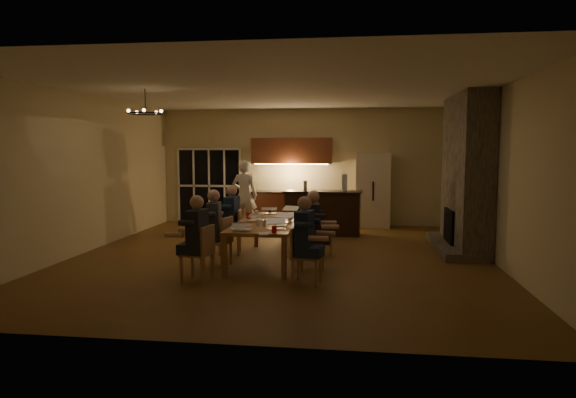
# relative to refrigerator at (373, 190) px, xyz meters

# --- Properties ---
(floor) EXTENTS (9.00, 9.00, 0.00)m
(floor) POSITION_rel_refrigerator_xyz_m (-1.90, -4.15, -1.00)
(floor) COLOR brown
(floor) RESTS_ON ground
(back_wall) EXTENTS (8.00, 0.04, 3.20)m
(back_wall) POSITION_rel_refrigerator_xyz_m (-1.90, 0.37, 0.60)
(back_wall) COLOR #C5B68B
(back_wall) RESTS_ON ground
(left_wall) EXTENTS (0.04, 9.00, 3.20)m
(left_wall) POSITION_rel_refrigerator_xyz_m (-5.92, -4.15, 0.60)
(left_wall) COLOR #C5B68B
(left_wall) RESTS_ON ground
(right_wall) EXTENTS (0.04, 9.00, 3.20)m
(right_wall) POSITION_rel_refrigerator_xyz_m (2.12, -4.15, 0.60)
(right_wall) COLOR #C5B68B
(right_wall) RESTS_ON ground
(ceiling) EXTENTS (8.00, 9.00, 0.04)m
(ceiling) POSITION_rel_refrigerator_xyz_m (-1.90, -4.15, 2.22)
(ceiling) COLOR white
(ceiling) RESTS_ON back_wall
(french_doors) EXTENTS (1.86, 0.08, 2.10)m
(french_doors) POSITION_rel_refrigerator_xyz_m (-4.60, 0.32, 0.05)
(french_doors) COLOR black
(french_doors) RESTS_ON ground
(fireplace) EXTENTS (0.58, 2.50, 3.20)m
(fireplace) POSITION_rel_refrigerator_xyz_m (1.80, -2.95, 0.60)
(fireplace) COLOR #6B6454
(fireplace) RESTS_ON ground
(kitchenette) EXTENTS (2.24, 0.68, 2.40)m
(kitchenette) POSITION_rel_refrigerator_xyz_m (-2.20, 0.05, 0.20)
(kitchenette) COLOR brown
(kitchenette) RESTS_ON ground
(refrigerator) EXTENTS (0.90, 0.68, 2.00)m
(refrigerator) POSITION_rel_refrigerator_xyz_m (0.00, 0.00, 0.00)
(refrigerator) COLOR #EEE5C8
(refrigerator) RESTS_ON ground
(dining_table) EXTENTS (1.10, 2.81, 0.75)m
(dining_table) POSITION_rel_refrigerator_xyz_m (-2.08, -4.49, -0.62)
(dining_table) COLOR tan
(dining_table) RESTS_ON ground
(bar_island) EXTENTS (1.94, 0.78, 1.08)m
(bar_island) POSITION_rel_refrigerator_xyz_m (-1.25, -1.36, -0.46)
(bar_island) COLOR black
(bar_island) RESTS_ON ground
(chair_left_near) EXTENTS (0.51, 0.51, 0.89)m
(chair_left_near) POSITION_rel_refrigerator_xyz_m (-2.97, -6.06, -0.55)
(chair_left_near) COLOR tan
(chair_left_near) RESTS_ON ground
(chair_left_mid) EXTENTS (0.52, 0.52, 0.89)m
(chair_left_mid) POSITION_rel_refrigerator_xyz_m (-2.92, -5.01, -0.55)
(chair_left_mid) COLOR tan
(chair_left_mid) RESTS_ON ground
(chair_left_far) EXTENTS (0.49, 0.49, 0.89)m
(chair_left_far) POSITION_rel_refrigerator_xyz_m (-2.94, -3.97, -0.55)
(chair_left_far) COLOR tan
(chair_left_far) RESTS_ON ground
(chair_right_near) EXTENTS (0.49, 0.49, 0.89)m
(chair_right_near) POSITION_rel_refrigerator_xyz_m (-1.20, -6.04, -0.55)
(chair_right_near) COLOR tan
(chair_right_near) RESTS_ON ground
(chair_right_mid) EXTENTS (0.52, 0.52, 0.89)m
(chair_right_mid) POSITION_rel_refrigerator_xyz_m (-1.21, -5.06, -0.55)
(chair_right_mid) COLOR tan
(chair_right_mid) RESTS_ON ground
(chair_right_far) EXTENTS (0.55, 0.55, 0.89)m
(chair_right_far) POSITION_rel_refrigerator_xyz_m (-1.16, -3.95, -0.55)
(chair_right_far) COLOR tan
(chair_right_far) RESTS_ON ground
(person_left_near) EXTENTS (0.66, 0.66, 1.38)m
(person_left_near) POSITION_rel_refrigerator_xyz_m (-2.93, -6.13, -0.31)
(person_left_near) COLOR #22252C
(person_left_near) RESTS_ON ground
(person_right_near) EXTENTS (0.69, 0.69, 1.38)m
(person_right_near) POSITION_rel_refrigerator_xyz_m (-1.23, -6.09, -0.31)
(person_right_near) COLOR #1E2C4C
(person_right_near) RESTS_ON ground
(person_left_mid) EXTENTS (0.68, 0.68, 1.38)m
(person_left_mid) POSITION_rel_refrigerator_xyz_m (-2.97, -5.02, -0.31)
(person_left_mid) COLOR #393E43
(person_left_mid) RESTS_ON ground
(person_right_mid) EXTENTS (0.67, 0.67, 1.38)m
(person_right_mid) POSITION_rel_refrigerator_xyz_m (-1.19, -5.01, -0.31)
(person_right_mid) COLOR #22252C
(person_right_mid) RESTS_ON ground
(person_left_far) EXTENTS (0.63, 0.63, 1.38)m
(person_left_far) POSITION_rel_refrigerator_xyz_m (-2.91, -3.89, -0.31)
(person_left_far) COLOR #1E2C4C
(person_left_far) RESTS_ON ground
(standing_person) EXTENTS (0.68, 0.47, 1.81)m
(standing_person) POSITION_rel_refrigerator_xyz_m (-3.31, -0.87, -0.09)
(standing_person) COLOR silver
(standing_person) RESTS_ON ground
(chandelier) EXTENTS (0.64, 0.64, 0.03)m
(chandelier) POSITION_rel_refrigerator_xyz_m (-4.31, -4.75, 1.75)
(chandelier) COLOR black
(chandelier) RESTS_ON ceiling
(laptop_a) EXTENTS (0.33, 0.29, 0.23)m
(laptop_a) POSITION_rel_refrigerator_xyz_m (-2.32, -5.59, -0.14)
(laptop_a) COLOR silver
(laptop_a) RESTS_ON dining_table
(laptop_b) EXTENTS (0.38, 0.35, 0.23)m
(laptop_b) POSITION_rel_refrigerator_xyz_m (-1.78, -5.40, -0.14)
(laptop_b) COLOR silver
(laptop_b) RESTS_ON dining_table
(laptop_c) EXTENTS (0.40, 0.38, 0.23)m
(laptop_c) POSITION_rel_refrigerator_xyz_m (-2.31, -4.49, -0.14)
(laptop_c) COLOR silver
(laptop_c) RESTS_ON dining_table
(laptop_d) EXTENTS (0.38, 0.35, 0.23)m
(laptop_d) POSITION_rel_refrigerator_xyz_m (-1.79, -4.61, -0.14)
(laptop_d) COLOR silver
(laptop_d) RESTS_ON dining_table
(laptop_e) EXTENTS (0.37, 0.34, 0.23)m
(laptop_e) POSITION_rel_refrigerator_xyz_m (-2.24, -3.40, -0.14)
(laptop_e) COLOR silver
(laptop_e) RESTS_ON dining_table
(laptop_f) EXTENTS (0.38, 0.35, 0.23)m
(laptop_f) POSITION_rel_refrigerator_xyz_m (-1.81, -3.48, -0.14)
(laptop_f) COLOR silver
(laptop_f) RESTS_ON dining_table
(mug_front) EXTENTS (0.08, 0.08, 0.10)m
(mug_front) POSITION_rel_refrigerator_xyz_m (-2.17, -5.00, -0.20)
(mug_front) COLOR white
(mug_front) RESTS_ON dining_table
(mug_mid) EXTENTS (0.09, 0.09, 0.10)m
(mug_mid) POSITION_rel_refrigerator_xyz_m (-1.96, -3.97, -0.20)
(mug_mid) COLOR white
(mug_mid) RESTS_ON dining_table
(mug_back) EXTENTS (0.07, 0.07, 0.10)m
(mug_back) POSITION_rel_refrigerator_xyz_m (-2.46, -3.63, -0.20)
(mug_back) COLOR white
(mug_back) RESTS_ON dining_table
(redcup_near) EXTENTS (0.08, 0.08, 0.12)m
(redcup_near) POSITION_rel_refrigerator_xyz_m (-1.75, -5.79, -0.19)
(redcup_near) COLOR red
(redcup_near) RESTS_ON dining_table
(redcup_mid) EXTENTS (0.10, 0.10, 0.12)m
(redcup_mid) POSITION_rel_refrigerator_xyz_m (-2.52, -4.14, -0.19)
(redcup_mid) COLOR red
(redcup_mid) RESTS_ON dining_table
(redcup_far) EXTENTS (0.09, 0.09, 0.12)m
(redcup_far) POSITION_rel_refrigerator_xyz_m (-1.91, -3.13, -0.19)
(redcup_far) COLOR red
(redcup_far) RESTS_ON dining_table
(can_silver) EXTENTS (0.06, 0.06, 0.12)m
(can_silver) POSITION_rel_refrigerator_xyz_m (-2.04, -5.12, -0.19)
(can_silver) COLOR #B2B2B7
(can_silver) RESTS_ON dining_table
(can_cola) EXTENTS (0.06, 0.06, 0.12)m
(can_cola) POSITION_rel_refrigerator_xyz_m (-2.27, -3.16, -0.19)
(can_cola) COLOR #3F0F0C
(can_cola) RESTS_ON dining_table
(can_right) EXTENTS (0.07, 0.07, 0.12)m
(can_right) POSITION_rel_refrigerator_xyz_m (-1.70, -4.25, -0.19)
(can_right) COLOR #B2B2B7
(can_right) RESTS_ON dining_table
(plate_near) EXTENTS (0.23, 0.23, 0.02)m
(plate_near) POSITION_rel_refrigerator_xyz_m (-1.75, -5.04, -0.24)
(plate_near) COLOR white
(plate_near) RESTS_ON dining_table
(plate_left) EXTENTS (0.28, 0.28, 0.02)m
(plate_left) POSITION_rel_refrigerator_xyz_m (-2.43, -5.45, -0.24)
(plate_left) COLOR white
(plate_left) RESTS_ON dining_table
(plate_far) EXTENTS (0.22, 0.22, 0.02)m
(plate_far) POSITION_rel_refrigerator_xyz_m (-1.62, -3.68, -0.24)
(plate_far) COLOR white
(plate_far) RESTS_ON dining_table
(notepad) EXTENTS (0.19, 0.25, 0.01)m
(notepad) POSITION_rel_refrigerator_xyz_m (-1.90, -5.93, -0.24)
(notepad) COLOR white
(notepad) RESTS_ON dining_table
(bar_bottle) EXTENTS (0.09, 0.09, 0.24)m
(bar_bottle) POSITION_rel_refrigerator_xyz_m (-1.69, -1.30, 0.20)
(bar_bottle) COLOR #99999E
(bar_bottle) RESTS_ON bar_island
(bar_blender) EXTENTS (0.13, 0.13, 0.41)m
(bar_blender) POSITION_rel_refrigerator_xyz_m (-0.72, -1.34, 0.28)
(bar_blender) COLOR silver
(bar_blender) RESTS_ON bar_island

